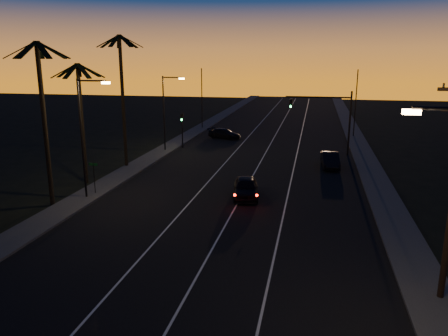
% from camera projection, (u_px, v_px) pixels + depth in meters
% --- Properties ---
extents(road, '(20.00, 170.00, 0.01)m').
position_uv_depth(road, '(249.00, 173.00, 40.62)').
color(road, black).
rests_on(road, ground).
extents(sidewalk_left, '(2.40, 170.00, 0.16)m').
position_uv_depth(sidewalk_left, '(136.00, 166.00, 42.83)').
color(sidewalk_left, '#333330').
rests_on(sidewalk_left, ground).
extents(sidewalk_right, '(2.40, 170.00, 0.16)m').
position_uv_depth(sidewalk_right, '(375.00, 179.00, 38.38)').
color(sidewalk_right, '#333330').
rests_on(sidewalk_right, ground).
extents(lane_stripe_left, '(0.12, 160.00, 0.01)m').
position_uv_depth(lane_stripe_left, '(217.00, 171.00, 41.22)').
color(lane_stripe_left, silver).
rests_on(lane_stripe_left, road).
extents(lane_stripe_mid, '(0.12, 160.00, 0.01)m').
position_uv_depth(lane_stripe_mid, '(254.00, 173.00, 40.52)').
color(lane_stripe_mid, silver).
rests_on(lane_stripe_mid, road).
extents(lane_stripe_right, '(0.12, 160.00, 0.01)m').
position_uv_depth(lane_stripe_right, '(292.00, 175.00, 39.83)').
color(lane_stripe_right, silver).
rests_on(lane_stripe_right, road).
extents(palm_near, '(4.25, 4.16, 11.53)m').
position_uv_depth(palm_near, '(43.00, 108.00, 30.01)').
color(palm_near, black).
rests_on(palm_near, ground).
extents(palm_mid, '(4.25, 4.16, 10.03)m').
position_uv_depth(palm_mid, '(81.00, 110.00, 36.03)').
color(palm_mid, black).
rests_on(palm_mid, ground).
extents(palm_far, '(4.25, 4.16, 12.53)m').
position_uv_depth(palm_far, '(122.00, 89.00, 41.19)').
color(palm_far, black).
rests_on(palm_far, ground).
extents(streetlight_left_near, '(2.55, 0.26, 9.00)m').
position_uv_depth(streetlight_left_near, '(85.00, 130.00, 31.96)').
color(streetlight_left_near, black).
rests_on(streetlight_left_near, ground).
extents(streetlight_left_far, '(2.55, 0.26, 8.50)m').
position_uv_depth(streetlight_left_far, '(166.00, 107.00, 49.11)').
color(streetlight_left_far, black).
rests_on(streetlight_left_far, ground).
extents(street_sign, '(0.70, 0.06, 2.60)m').
position_uv_depth(street_sign, '(94.00, 174.00, 33.82)').
color(street_sign, black).
rests_on(street_sign, ground).
extents(signal_mast, '(7.10, 0.41, 7.00)m').
position_uv_depth(signal_mast, '(328.00, 111.00, 47.53)').
color(signal_mast, black).
rests_on(signal_mast, ground).
extents(signal_post, '(0.28, 0.37, 4.20)m').
position_uv_depth(signal_post, '(182.00, 124.00, 51.28)').
color(signal_post, black).
rests_on(signal_post, ground).
extents(far_pole_left, '(0.14, 0.14, 9.00)m').
position_uv_depth(far_pole_left, '(202.00, 99.00, 65.44)').
color(far_pole_left, black).
rests_on(far_pole_left, ground).
extents(far_pole_right, '(0.14, 0.14, 9.00)m').
position_uv_depth(far_pole_right, '(356.00, 104.00, 58.23)').
color(far_pole_right, black).
rests_on(far_pole_right, ground).
extents(lead_car, '(2.56, 5.30, 1.55)m').
position_uv_depth(lead_car, '(246.00, 187.00, 33.40)').
color(lead_car, black).
rests_on(lead_car, road).
extents(right_car, '(1.88, 4.56, 1.47)m').
position_uv_depth(right_car, '(330.00, 160.00, 42.60)').
color(right_car, black).
rests_on(right_car, road).
extents(cross_car, '(4.84, 3.20, 1.30)m').
position_uv_depth(cross_car, '(224.00, 134.00, 58.11)').
color(cross_car, black).
rests_on(cross_car, road).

